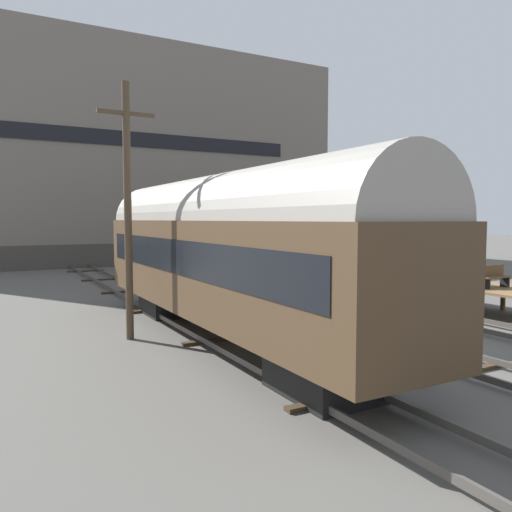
{
  "coord_description": "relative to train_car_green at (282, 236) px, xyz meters",
  "views": [
    {
      "loc": [
        -10.86,
        -11.26,
        3.88
      ],
      "look_at": [
        0.0,
        8.65,
        2.2
      ],
      "focal_mm": 35.0,
      "sensor_mm": 36.0,
      "label": 1
    }
  ],
  "objects": [
    {
      "name": "warehouse_building",
      "position": [
        -3.23,
        22.54,
        6.58
      ],
      "size": [
        37.38,
        12.3,
        18.94
      ],
      "color": "#46403A",
      "rests_on": "ground"
    },
    {
      "name": "bench",
      "position": [
        2.71,
        -11.83,
        -1.28
      ],
      "size": [
        1.4,
        0.4,
        0.91
      ],
      "color": "brown",
      "rests_on": "station_platform"
    },
    {
      "name": "ground_plane",
      "position": [
        -4.35,
        -13.46,
        -2.89
      ],
      "size": [
        200.0,
        200.0,
        0.0
      ],
      "primitive_type": "plane",
      "color": "#56544F"
    },
    {
      "name": "utility_pole",
      "position": [
        -11.17,
        -8.8,
        1.36
      ],
      "size": [
        1.8,
        0.24,
        8.17
      ],
      "color": "#473828",
      "rests_on": "ground"
    },
    {
      "name": "person_worker",
      "position": [
        -6.13,
        -16.4,
        -1.9
      ],
      "size": [
        0.32,
        0.32,
        1.66
      ],
      "color": "#282833",
      "rests_on": "ground"
    },
    {
      "name": "train_car_navy",
      "position": [
        -4.35,
        -3.83,
        0.07
      ],
      "size": [
        3.12,
        15.45,
        5.25
      ],
      "color": "black",
      "rests_on": "ground"
    },
    {
      "name": "station_platform",
      "position": [
        2.8,
        -11.27,
        -1.85
      ],
      "size": [
        2.97,
        11.07,
        1.13
      ],
      "color": "brown",
      "rests_on": "ground"
    },
    {
      "name": "track_left",
      "position": [
        -8.7,
        -13.46,
        -2.75
      ],
      "size": [
        2.6,
        60.0,
        0.26
      ],
      "color": "#4C4742",
      "rests_on": "ground"
    },
    {
      "name": "track_right",
      "position": [
        0.0,
        -13.46,
        -2.75
      ],
      "size": [
        2.6,
        60.0,
        0.26
      ],
      "color": "#4C4742",
      "rests_on": "ground"
    },
    {
      "name": "train_car_brown",
      "position": [
        -8.7,
        -10.61,
        0.09
      ],
      "size": [
        3.04,
        16.36,
        5.26
      ],
      "color": "black",
      "rests_on": "ground"
    },
    {
      "name": "train_car_green",
      "position": [
        0.0,
        0.0,
        0.0
      ],
      "size": [
        2.9,
        16.54,
        5.07
      ],
      "color": "black",
      "rests_on": "ground"
    },
    {
      "name": "track_middle",
      "position": [
        -4.35,
        -13.46,
        -2.75
      ],
      "size": [
        2.6,
        60.0,
        0.26
      ],
      "color": "#4C4742",
      "rests_on": "ground"
    }
  ]
}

